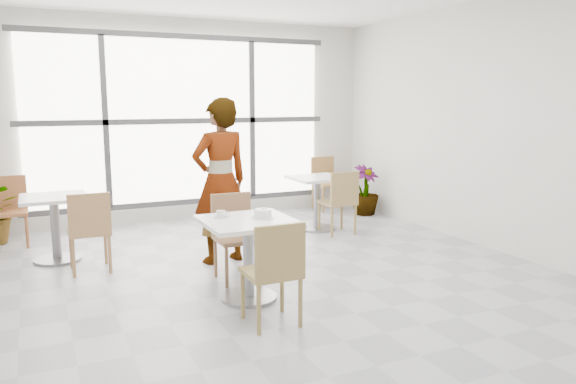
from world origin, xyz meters
name	(u,v)px	position (x,y,z in m)	size (l,w,h in m)	color
floor	(275,288)	(0.00, 0.00, 0.00)	(7.00, 7.00, 0.00)	#9E9EA5
wall_back	(181,121)	(0.00, 3.50, 1.50)	(6.00, 6.00, 0.00)	silver
wall_right	(512,127)	(3.00, 0.00, 1.50)	(7.00, 7.00, 0.00)	silver
window	(182,121)	(0.00, 3.44, 1.50)	(4.60, 0.07, 2.52)	white
main_table	(248,244)	(-0.33, -0.15, 0.52)	(0.80, 0.80, 0.75)	white
chair_near	(275,267)	(-0.36, -0.83, 0.50)	(0.42, 0.42, 0.87)	olive
chair_far	(235,230)	(-0.24, 0.48, 0.50)	(0.42, 0.42, 0.87)	#89613F
oatmeal_bowl	(263,213)	(-0.19, -0.15, 0.79)	(0.21, 0.21, 0.09)	silver
coffee_cup	(221,215)	(-0.53, 0.01, 0.78)	(0.16, 0.13, 0.07)	silver
person	(220,181)	(-0.18, 1.09, 0.92)	(0.67, 0.44, 1.84)	black
bg_table_left	(55,219)	(-1.88, 1.91, 0.49)	(0.70, 0.70, 0.75)	silver
bg_table_right	(317,195)	(1.53, 2.03, 0.49)	(0.70, 0.70, 0.75)	white
bg_chair_left_near	(89,227)	(-1.57, 1.28, 0.50)	(0.42, 0.42, 0.87)	#9E7146
bg_chair_left_far	(9,206)	(-2.37, 2.89, 0.50)	(0.42, 0.42, 0.87)	#9B5A33
bg_chair_right_near	(340,198)	(1.67, 1.62, 0.50)	(0.42, 0.42, 0.87)	olive
bg_chair_right_far	(325,179)	(2.34, 3.26, 0.50)	(0.42, 0.42, 0.87)	#A2733F
plant_right	(365,190)	(2.70, 2.61, 0.39)	(0.44, 0.44, 0.79)	#498A42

